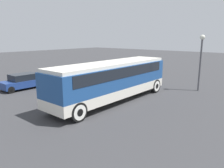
% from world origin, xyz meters
% --- Properties ---
extents(ground_plane, '(120.00, 120.00, 0.00)m').
position_xyz_m(ground_plane, '(0.00, 0.00, 0.00)').
color(ground_plane, '#38383A').
extents(tour_bus, '(11.05, 2.69, 3.01)m').
position_xyz_m(tour_bus, '(0.10, -0.00, 1.83)').
color(tour_bus, silver).
rests_on(tour_bus, ground_plane).
extents(parked_car_near, '(4.25, 1.83, 1.42)m').
position_xyz_m(parked_car_near, '(5.41, 8.24, 0.71)').
color(parked_car_near, maroon).
rests_on(parked_car_near, ground_plane).
extents(parked_car_mid, '(4.67, 1.95, 1.30)m').
position_xyz_m(parked_car_mid, '(2.63, 4.97, 0.65)').
color(parked_car_mid, '#2D5638').
rests_on(parked_car_mid, ground_plane).
extents(parked_car_far, '(4.44, 1.82, 1.44)m').
position_xyz_m(parked_car_far, '(-2.16, 9.05, 0.71)').
color(parked_car_far, navy).
rests_on(parked_car_far, ground_plane).
extents(lamp_post, '(0.44, 0.44, 5.02)m').
position_xyz_m(lamp_post, '(7.71, -3.84, 3.35)').
color(lamp_post, '#515156').
rests_on(lamp_post, ground_plane).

